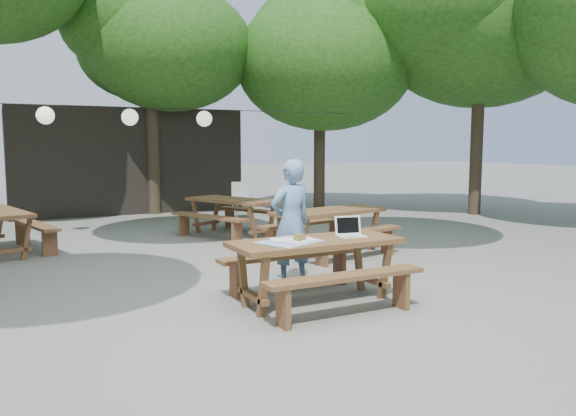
{
  "coord_description": "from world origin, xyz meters",
  "views": [
    {
      "loc": [
        -2.65,
        -5.85,
        1.86
      ],
      "look_at": [
        0.59,
        0.43,
        1.05
      ],
      "focal_mm": 35.0,
      "sensor_mm": 36.0,
      "label": 1
    }
  ],
  "objects": [
    {
      "name": "ground",
      "position": [
        0.0,
        0.0,
        0.0
      ],
      "size": [
        80.0,
        80.0,
        0.0
      ],
      "primitive_type": "plane",
      "color": "slate",
      "rests_on": "ground"
    },
    {
      "name": "pavilion",
      "position": [
        0.5,
        10.5,
        1.4
      ],
      "size": [
        6.0,
        3.0,
        2.8
      ],
      "primitive_type": "cube",
      "color": "black",
      "rests_on": "ground"
    },
    {
      "name": "main_picnic_table",
      "position": [
        0.59,
        -0.27,
        0.39
      ],
      "size": [
        2.0,
        1.58,
        0.75
      ],
      "color": "brown",
      "rests_on": "ground"
    },
    {
      "name": "picnic_table_ne",
      "position": [
        2.27,
        2.18,
        0.39
      ],
      "size": [
        2.18,
        1.93,
        0.75
      ],
      "rotation": [
        0.0,
        0.0,
        0.2
      ],
      "color": "brown",
      "rests_on": "ground"
    },
    {
      "name": "picnic_table_far_e",
      "position": [
        1.52,
        4.69,
        0.39
      ],
      "size": [
        2.2,
        2.37,
        0.75
      ],
      "rotation": [
        0.0,
        0.0,
        1.98
      ],
      "color": "brown",
      "rests_on": "ground"
    },
    {
      "name": "woman",
      "position": [
        0.72,
        0.6,
        0.83
      ],
      "size": [
        0.65,
        0.47,
        1.66
      ],
      "primitive_type": "imported",
      "rotation": [
        0.0,
        0.0,
        3.26
      ],
      "color": "#6D97C7",
      "rests_on": "ground"
    },
    {
      "name": "plastic_chair",
      "position": [
        2.72,
        7.07,
        0.26
      ],
      "size": [
        0.5,
        0.5,
        0.9
      ],
      "rotation": [
        0.0,
        0.0,
        -0.14
      ],
      "color": "silver",
      "rests_on": "ground"
    },
    {
      "name": "laptop",
      "position": [
        1.08,
        -0.24,
        0.81
      ],
      "size": [
        0.37,
        0.32,
        0.24
      ],
      "rotation": [
        0.0,
        0.0,
        -0.2
      ],
      "color": "white",
      "rests_on": "main_picnic_table"
    },
    {
      "name": "tabletop_clutter",
      "position": [
        0.28,
        -0.27,
        0.76
      ],
      "size": [
        0.81,
        0.75,
        0.08
      ],
      "color": "blue",
      "rests_on": "main_picnic_table"
    },
    {
      "name": "paper_lanterns",
      "position": [
        -0.19,
        6.0,
        2.4
      ],
      "size": [
        9.0,
        0.34,
        0.38
      ],
      "color": "black",
      "rests_on": "ground"
    }
  ]
}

